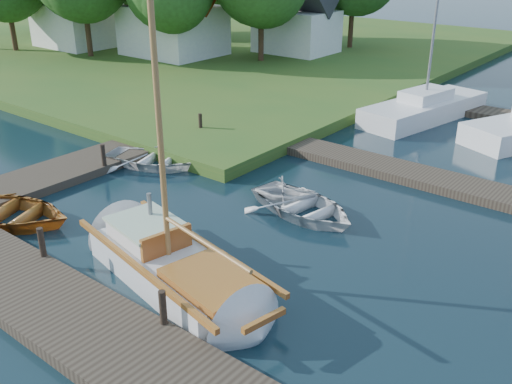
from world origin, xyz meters
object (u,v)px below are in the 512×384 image
Objects in this scene: mooring_post_1 at (42,242)px; house_b at (76,14)px; tender_c at (303,203)px; mooring_post_5 at (200,123)px; house_a at (173,17)px; mooring_post_4 at (103,155)px; marina_boat_0 at (425,107)px; tender_b at (285,189)px; house_c at (297,21)px; mooring_post_2 at (163,307)px; tender_a at (153,156)px; dinghy at (4,209)px; sailboat at (177,272)px.

house_b is (-25.00, 19.00, 2.07)m from mooring_post_1.
tender_c is 31.16m from house_b.
house_a reaches higher than mooring_post_5.
marina_boat_0 is at bearing 65.79° from mooring_post_4.
marina_boat_0 is at bearing -6.87° from house_a.
house_c is at bearing 8.66° from tender_b.
mooring_post_2 is at bearing 169.54° from tender_b.
house_c reaches higher than tender_a.
mooring_post_1 is at bearing -67.83° from house_c.
tender_b is 0.53× the size of tender_c.
mooring_post_5 is 0.19× the size of dinghy.
mooring_post_5 is at bearing 130.36° from mooring_post_2.
house_b reaches higher than mooring_post_1.
house_a reaches higher than tender_a.
mooring_post_1 is 1.00× the size of mooring_post_2.
house_b is at bearing 42.09° from tender_a.
mooring_post_2 is 0.08× the size of marina_boat_0.
tender_b reaches higher than dinghy.
house_c is (6.00, 6.00, -0.38)m from house_a.
house_a is at bearing 135.67° from mooring_post_2.
house_a is (-19.16, 2.31, 2.40)m from marina_boat_0.
house_b reaches higher than tender_c.
mooring_post_5 is 9.35m from dinghy.
house_c reaches higher than mooring_post_2.
dinghy is at bearing 174.71° from marina_boat_0.
house_c is (-13.64, 20.07, 2.06)m from tender_b.
house_a is (-13.00, 11.00, 2.26)m from mooring_post_5.
dinghy is at bearing 174.78° from mooring_post_2.
dinghy is at bearing 111.69° from tender_b.
dinghy is (-7.63, 0.70, -0.26)m from mooring_post_2.
house_b reaches higher than tender_b.
mooring_post_1 is at bearing 180.00° from mooring_post_2.
dinghy is at bearing -73.34° from house_c.
tender_c is at bearing 12.57° from mooring_post_4.
sailboat is at bearing 161.44° from tender_b.
mooring_post_4 is at bearing 166.87° from marina_boat_0.
house_a is at bearing 28.85° from tender_b.
mooring_post_4 reaches higher than tender_c.
tender_c reaches higher than tender_a.
tender_b is at bearing 16.21° from mooring_post_4.
mooring_post_1 reaches higher than tender_a.
mooring_post_2 is 0.40× the size of tender_b.
tender_c is (3.52, 6.68, -0.31)m from mooring_post_1.
mooring_post_5 is 0.13× the size of house_a.
tender_b is at bearing -23.60° from house_b.
sailboat is (3.29, 1.57, -0.36)m from mooring_post_1.
house_c reaches higher than mooring_post_4.
marina_boat_0 is (5.35, 12.11, 0.19)m from tender_a.
house_b is (-8.00, -2.00, -0.19)m from house_a.
sailboat is 29.26m from house_c.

